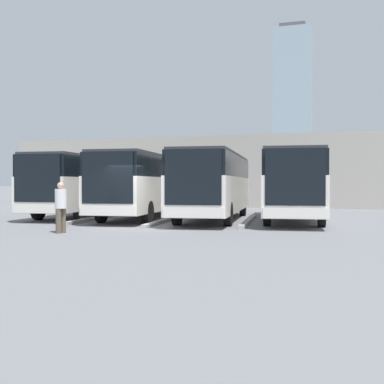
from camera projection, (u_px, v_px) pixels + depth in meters
ground_plane at (136, 228)px, 19.06m from camera, size 600.00×600.00×0.00m
bus_0 at (293, 183)px, 22.92m from camera, size 3.63×11.00×3.19m
curb_divider_0 at (249, 221)px, 21.98m from camera, size 1.04×7.37×0.15m
bus_1 at (214, 183)px, 23.33m from camera, size 3.63×11.00×3.19m
curb_divider_1 at (167, 220)px, 22.39m from camera, size 1.04×7.37×0.15m
bus_2 at (146, 183)px, 24.68m from camera, size 3.63×11.00×3.19m
curb_divider_2 at (98, 218)px, 23.75m from camera, size 1.04×7.37×0.15m
bus_3 at (87, 183)px, 26.31m from camera, size 3.63×11.00×3.19m
pedestrian at (61, 206)px, 17.07m from camera, size 0.48×0.48×1.81m
station_building at (246, 172)px, 40.52m from camera, size 37.65×12.83×5.42m
office_tower at (293, 108)px, 232.65m from camera, size 17.23×17.23×78.15m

